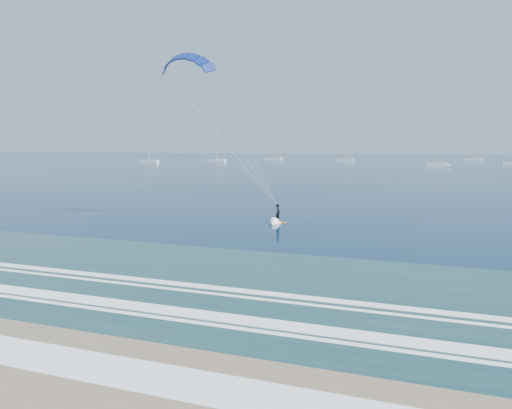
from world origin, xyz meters
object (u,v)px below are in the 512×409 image
Objects in this scene: sailboat_0 at (149,162)px; sailboat_4 at (473,159)px; sailboat_3 at (437,165)px; kitesurfer_rig at (230,131)px; sailboat_1 at (217,161)px; sailboat_2 at (344,160)px; sailboat_7 at (273,159)px; sailboat_5 at (512,163)px.

sailboat_0 is 0.99× the size of sailboat_4.
kitesurfer_rig is at bearing -100.33° from sailboat_3.
sailboat_3 is at bearing 79.67° from kitesurfer_rig.
kitesurfer_rig is 183.45m from sailboat_1.
kitesurfer_rig is 1.41× the size of sailboat_4.
sailboat_7 is at bearing 159.72° from sailboat_2.
sailboat_2 is 45.10m from sailboat_7.
sailboat_4 is at bearing 75.04° from sailboat_3.
kitesurfer_rig is at bearing -74.48° from sailboat_7.
kitesurfer_rig is 1.68× the size of sailboat_3.
kitesurfer_rig is at bearing -102.03° from sailboat_4.
kitesurfer_rig is 172.98m from sailboat_0.
sailboat_0 is 125.57m from sailboat_3.
sailboat_0 is 0.89× the size of sailboat_7.
sailboat_7 is at bearing 57.52° from sailboat_0.
kitesurfer_rig is at bearing -108.42° from sailboat_5.
sailboat_0 is 34.22m from sailboat_1.
sailboat_3 is 86.63m from sailboat_4.
sailboat_3 is at bearing -35.00° from sailboat_7.
sailboat_7 is at bearing -166.97° from sailboat_4.
sailboat_4 is at bearing 32.07° from sailboat_2.
sailboat_4 reaches higher than sailboat_3.
sailboat_1 is 64.82m from sailboat_2.
sailboat_4 is at bearing 27.26° from sailboat_1.
kitesurfer_rig is at bearing -55.22° from sailboat_0.
kitesurfer_rig reaches higher than sailboat_1.
sailboat_7 reaches higher than sailboat_3.
sailboat_3 is 0.84× the size of sailboat_4.
sailboat_4 reaches higher than sailboat_5.
sailboat_4 is 58.24m from sailboat_5.
sailboat_1 is at bearing -152.74° from sailboat_4.
sailboat_5 is at bearing 40.16° from sailboat_3.
kitesurfer_rig is at bearing -85.49° from sailboat_2.
sailboat_5 reaches higher than sailboat_3.
sailboat_4 reaches higher than sailboat_1.
sailboat_5 is at bearing -15.95° from sailboat_7.
sailboat_4 is (147.81, 89.34, 0.00)m from sailboat_0.
sailboat_3 is (125.44, 5.64, -0.01)m from sailboat_0.
sailboat_4 is (49.27, 231.23, -8.88)m from kitesurfer_rig.
sailboat_0 is 172.71m from sailboat_4.
sailboat_3 is 40.46m from sailboat_5.
sailboat_0 is at bearing -149.57° from sailboat_2.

